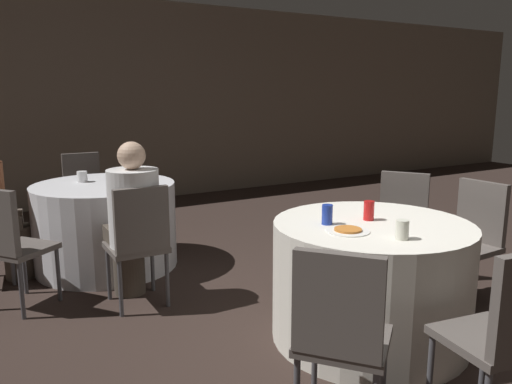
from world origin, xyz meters
The scene contains 17 objects.
ground_plane centered at (0.00, 0.00, 0.00)m, with size 16.00×16.00×0.00m, color #332621.
wall_back centered at (0.00, 4.92, 1.40)m, with size 16.00×0.06×2.80m.
table_near centered at (-0.07, 0.08, 0.38)m, with size 1.23×1.23×0.75m.
table_far centered at (-1.20, 2.26, 0.38)m, with size 1.23×1.23×0.75m.
chair_near_east centered at (0.95, 0.12, 0.54)m, with size 0.42×0.42×0.91m.
chair_near_south centered at (-0.22, -0.94, 0.54)m, with size 0.45×0.46×0.91m.
chair_near_northeast centered at (0.78, 0.66, 0.54)m, with size 0.56×0.56×0.91m.
chair_near_southwest centered at (-0.86, -0.58, 0.54)m, with size 0.56×0.56×0.91m.
chair_far_north centered at (-1.17, 3.29, 0.54)m, with size 0.41×0.41×0.91m.
chair_far_south centered at (-1.20, 1.23, 0.54)m, with size 0.40×0.41×0.91m.
chair_far_southwest centered at (-2.01, 1.63, 0.54)m, with size 0.56×0.56×0.91m.
person_white_shirt centered at (-1.20, 1.38, 0.62)m, with size 0.37×0.52×1.20m.
pizza_plate_near centered at (-0.34, 0.01, 0.76)m, with size 0.25×0.25×0.02m.
soda_can_blue centered at (-0.34, 0.19, 0.81)m, with size 0.07×0.07×0.12m.
soda_can_red centered at (-0.05, 0.15, 0.81)m, with size 0.07×0.07×0.12m.
cup_near centered at (-0.18, -0.26, 0.81)m, with size 0.07×0.07×0.11m.
cup_far centered at (-1.34, 2.44, 0.80)m, with size 0.09×0.09×0.10m.
Camera 1 is at (-2.18, -2.13, 1.54)m, focal length 35.00 mm.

